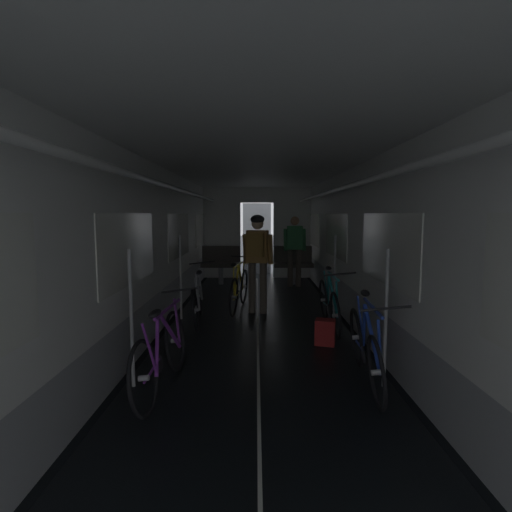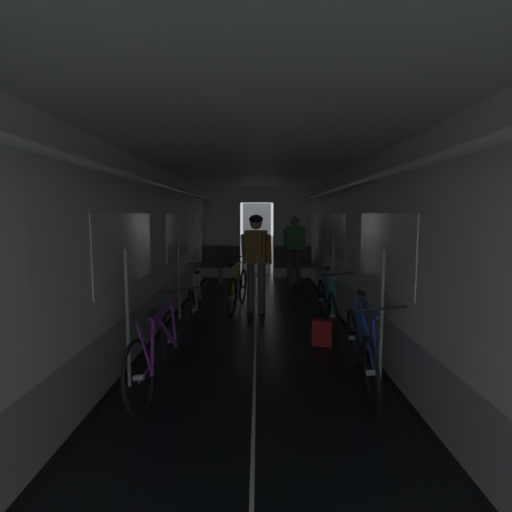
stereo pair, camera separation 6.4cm
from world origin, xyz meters
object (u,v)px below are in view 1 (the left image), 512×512
at_px(bicycle_blue, 364,348).
at_px(backpack_on_floor, 324,332).
at_px(bench_seat_far_right, 291,261).
at_px(bench_seat_far_left, 219,261).
at_px(bicycle_silver, 196,300).
at_px(bicycle_yellow_in_aisle, 238,289).
at_px(bicycle_purple, 160,353).
at_px(person_standing_near_bench, 293,246).
at_px(bicycle_teal, 328,304).
at_px(person_cyclist_aisle, 256,253).

distance_m(bicycle_blue, backpack_on_floor, 1.27).
bearing_deg(backpack_on_floor, bench_seat_far_right, 90.03).
distance_m(bench_seat_far_left, bicycle_blue, 6.25).
bearing_deg(backpack_on_floor, bicycle_blue, -80.99).
bearing_deg(bicycle_blue, bicycle_silver, 131.78).
bearing_deg(bicycle_yellow_in_aisle, bicycle_purple, -100.57).
distance_m(bicycle_blue, bicycle_purple, 2.06).
xyz_separation_m(bicycle_silver, person_standing_near_bench, (1.86, 3.23, 0.59)).
height_order(bicycle_yellow_in_aisle, backpack_on_floor, bicycle_yellow_in_aisle).
bearing_deg(bicycle_teal, person_standing_near_bench, 93.11).
xyz_separation_m(bench_seat_far_left, bicycle_purple, (-0.05, -6.05, -0.19)).
bearing_deg(bicycle_teal, bench_seat_far_right, 92.85).
height_order(bicycle_teal, person_standing_near_bench, person_standing_near_bench).
relative_size(bicycle_teal, bicycle_yellow_in_aisle, 1.00).
bearing_deg(person_cyclist_aisle, person_standing_near_bench, 70.92).
bearing_deg(bicycle_silver, person_standing_near_bench, 60.04).
xyz_separation_m(bench_seat_far_left, backpack_on_floor, (1.80, -4.68, -0.40)).
xyz_separation_m(bicycle_yellow_in_aisle, person_standing_near_bench, (1.23, 2.34, 0.59)).
xyz_separation_m(bicycle_teal, bicycle_yellow_in_aisle, (-1.43, 1.20, 0.00)).
height_order(bench_seat_far_right, backpack_on_floor, bench_seat_far_right).
xyz_separation_m(bench_seat_far_right, person_cyclist_aisle, (-0.90, -2.98, 0.50)).
bearing_deg(bicycle_silver, bench_seat_far_left, 89.04).
xyz_separation_m(bicycle_purple, person_cyclist_aisle, (0.96, 3.07, 0.69)).
relative_size(bench_seat_far_left, bicycle_purple, 0.58).
bearing_deg(bench_seat_far_right, bicycle_yellow_in_aisle, -114.40).
bearing_deg(bench_seat_far_left, bicycle_purple, -90.51).
distance_m(bench_seat_far_left, backpack_on_floor, 5.03).
bearing_deg(bench_seat_far_right, bicycle_silver, -117.28).
bearing_deg(backpack_on_floor, bicycle_purple, -143.48).
distance_m(bicycle_teal, person_cyclist_aisle, 1.59).
bearing_deg(person_standing_near_bench, bench_seat_far_right, 90.41).
relative_size(person_standing_near_bench, backpack_on_floor, 4.96).
height_order(person_cyclist_aisle, backpack_on_floor, person_cyclist_aisle).
height_order(bicycle_blue, bicycle_purple, bicycle_purple).
relative_size(person_cyclist_aisle, bicycle_yellow_in_aisle, 1.03).
distance_m(bench_seat_far_left, bench_seat_far_right, 1.80).
height_order(bicycle_purple, bicycle_silver, bicycle_purple).
bearing_deg(bicycle_blue, bicycle_teal, 90.11).
height_order(bicycle_yellow_in_aisle, person_standing_near_bench, person_standing_near_bench).
height_order(bicycle_silver, bicycle_teal, bicycle_silver).
xyz_separation_m(bench_seat_far_left, person_standing_near_bench, (1.80, -0.38, 0.41)).
height_order(bench_seat_far_right, person_cyclist_aisle, person_cyclist_aisle).
xyz_separation_m(bicycle_purple, person_standing_near_bench, (1.86, 5.67, 0.59)).
bearing_deg(bicycle_purple, bicycle_blue, 3.82).
relative_size(bench_seat_far_left, person_standing_near_bench, 0.58).
bearing_deg(bicycle_silver, backpack_on_floor, -29.80).
xyz_separation_m(bench_seat_far_right, backpack_on_floor, (0.00, -4.68, -0.40)).
bearing_deg(bench_seat_far_left, bicycle_silver, -90.96).
distance_m(person_cyclist_aisle, bicycle_yellow_in_aisle, 0.81).
relative_size(bench_seat_far_right, backpack_on_floor, 2.89).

